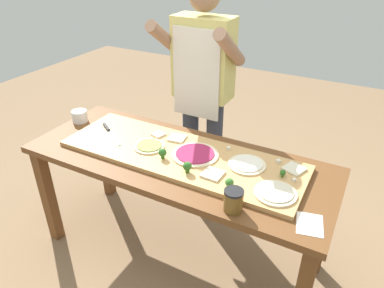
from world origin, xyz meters
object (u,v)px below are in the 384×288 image
(pizza_whole_beet_magenta, at_px, (195,154))
(broccoli_floret_back_mid, at_px, (229,183))
(chefs_knife, at_px, (109,131))
(pizza_whole_cheese_artichoke, at_px, (275,193))
(broccoli_floret_front_mid, at_px, (187,167))
(flour_cup, at_px, (80,117))
(pizza_slice_far_left, at_px, (177,138))
(prep_table, at_px, (178,172))
(pizza_whole_white_garlic, at_px, (247,164))
(cheese_crumble_a, at_px, (294,180))
(pizza_slice_far_right, at_px, (213,174))
(recipe_note, at_px, (310,224))
(pizza_slice_center, at_px, (294,169))
(pizza_slice_near_right, at_px, (158,134))
(cheese_crumble_c, at_px, (278,161))
(cheese_crumble_b, at_px, (229,148))
(broccoli_floret_center_left, at_px, (283,173))
(pizza_whole_pesto_green, at_px, (149,146))
(broccoli_floret_front_right, at_px, (163,153))
(sauce_jar, at_px, (233,200))
(cook_center, at_px, (202,84))

(pizza_whole_beet_magenta, xyz_separation_m, broccoli_floret_back_mid, (0.30, -0.19, 0.03))
(chefs_knife, relative_size, broccoli_floret_back_mid, 4.95)
(pizza_whole_cheese_artichoke, xyz_separation_m, broccoli_floret_front_mid, (-0.47, -0.04, 0.03))
(flour_cup, bearing_deg, pizza_slice_far_left, 4.85)
(prep_table, bearing_deg, pizza_whole_white_garlic, 10.35)
(chefs_knife, bearing_deg, cheese_crumble_a, 1.16)
(prep_table, height_order, pizza_slice_far_right, pizza_slice_far_right)
(recipe_note, bearing_deg, pizza_slice_center, 115.04)
(pizza_slice_near_right, xyz_separation_m, pizza_slice_far_left, (0.13, 0.01, 0.00))
(prep_table, relative_size, broccoli_floret_back_mid, 32.35)
(pizza_whole_cheese_artichoke, distance_m, recipe_note, 0.22)
(recipe_note, bearing_deg, pizza_slice_far_right, 168.57)
(pizza_whole_cheese_artichoke, height_order, flour_cup, flour_cup)
(broccoli_floret_back_mid, distance_m, cheese_crumble_c, 0.37)
(pizza_whole_white_garlic, bearing_deg, chefs_knife, -176.83)
(cheese_crumble_b, relative_size, recipe_note, 0.12)
(cheese_crumble_b, bearing_deg, pizza_whole_beet_magenta, -134.27)
(pizza_slice_far_right, xyz_separation_m, cheese_crumble_a, (0.39, 0.14, 0.00))
(prep_table, xyz_separation_m, pizza_slice_far_left, (-0.09, 0.15, 0.13))
(pizza_slice_far_right, bearing_deg, prep_table, 160.18)
(pizza_slice_far_right, bearing_deg, flour_cup, 170.55)
(pizza_slice_near_right, height_order, pizza_slice_far_left, same)
(broccoli_floret_back_mid, bearing_deg, broccoli_floret_center_left, 47.17)
(pizza_whole_pesto_green, relative_size, pizza_slice_far_right, 1.74)
(pizza_whole_cheese_artichoke, height_order, broccoli_floret_back_mid, broccoli_floret_back_mid)
(chefs_knife, height_order, cheese_crumble_a, cheese_crumble_a)
(pizza_whole_beet_magenta, bearing_deg, pizza_whole_cheese_artichoke, -14.27)
(pizza_slice_center, bearing_deg, broccoli_floret_back_mid, -127.68)
(pizza_slice_center, xyz_separation_m, cheese_crumble_b, (-0.39, 0.03, 0.00))
(pizza_slice_far_left, height_order, broccoli_floret_front_right, broccoli_floret_front_right)
(pizza_whole_white_garlic, bearing_deg, cheese_crumble_a, -5.85)
(pizza_whole_pesto_green, xyz_separation_m, flour_cup, (-0.65, 0.10, 0.00))
(broccoli_floret_center_left, bearing_deg, prep_table, -174.24)
(pizza_slice_center, height_order, sauce_jar, sauce_jar)
(recipe_note, bearing_deg, cheese_crumble_a, 119.20)
(cheese_crumble_a, relative_size, cook_center, 0.01)
(broccoli_floret_front_right, xyz_separation_m, cheese_crumble_c, (0.59, 0.26, -0.02))
(pizza_slice_near_right, xyz_separation_m, sauce_jar, (0.69, -0.41, 0.03))
(cheese_crumble_b, bearing_deg, pizza_slice_near_right, -174.54)
(broccoli_floret_front_right, bearing_deg, chefs_knife, 167.59)
(prep_table, height_order, pizza_whole_pesto_green, pizza_whole_pesto_green)
(pizza_whole_cheese_artichoke, relative_size, pizza_whole_beet_magenta, 0.78)
(prep_table, xyz_separation_m, pizza_whole_beet_magenta, (0.10, 0.03, 0.14))
(pizza_whole_white_garlic, height_order, cheese_crumble_a, cheese_crumble_a)
(pizza_whole_pesto_green, relative_size, broccoli_floret_front_mid, 2.87)
(broccoli_floret_front_right, xyz_separation_m, cook_center, (-0.09, 0.68, 0.17))
(chefs_knife, xyz_separation_m, broccoli_floret_front_right, (0.48, -0.10, 0.03))
(sauce_jar, bearing_deg, pizza_whole_beet_magenta, 139.62)
(cook_center, bearing_deg, chefs_knife, -123.78)
(recipe_note, bearing_deg, prep_table, 165.64)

